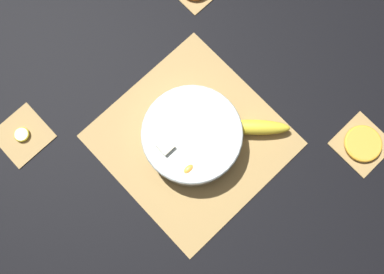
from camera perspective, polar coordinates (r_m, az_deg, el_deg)
ground_plane at (r=1.13m, az=-0.00°, el=-0.37°), size 6.00×6.00×0.00m
bamboo_mat_center at (r=1.12m, az=-0.00°, el=-0.34°), size 0.41×0.41×0.01m
coaster_mat_near_right at (r=1.20m, az=-20.69°, el=0.22°), size 0.12×0.12×0.01m
coaster_mat_far_left at (r=1.20m, az=20.78°, el=-0.86°), size 0.12×0.12×0.01m
fruit_salad_bowl at (r=1.08m, az=-0.05°, el=0.10°), size 0.24×0.24×0.08m
whole_banana at (r=1.12m, az=7.78°, el=1.24°), size 0.15×0.15×0.04m
orange_slice_whole at (r=1.19m, az=20.91°, el=-0.78°), size 0.09×0.09×0.01m
banana_coin_single at (r=1.20m, az=-20.82°, el=0.30°), size 0.04×0.04×0.01m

